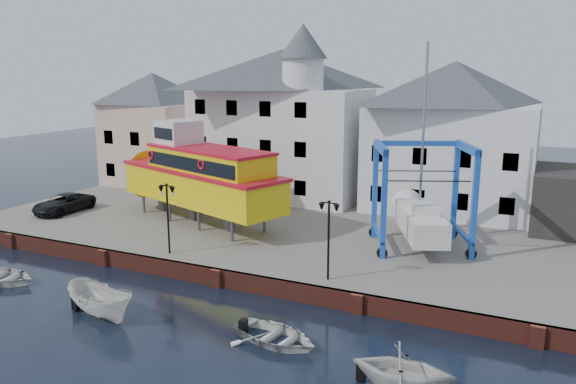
% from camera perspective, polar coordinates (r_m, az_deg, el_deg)
% --- Properties ---
extents(ground, '(140.00, 140.00, 0.00)m').
position_cam_1_polar(ground, '(31.25, -7.24, -9.53)').
color(ground, black).
rests_on(ground, ground).
extents(hardstanding, '(44.00, 22.00, 1.00)m').
position_cam_1_polar(hardstanding, '(40.28, 1.13, -3.64)').
color(hardstanding, slate).
rests_on(hardstanding, ground).
extents(quay_wall, '(44.00, 0.47, 1.00)m').
position_cam_1_polar(quay_wall, '(31.15, -7.16, -8.61)').
color(quay_wall, maroon).
rests_on(quay_wall, ground).
extents(building_pink, '(8.00, 7.00, 10.30)m').
position_cam_1_polar(building_pink, '(54.44, -13.38, 6.28)').
color(building_pink, '#C4A893').
rests_on(building_pink, hardstanding).
extents(building_white_main, '(14.00, 8.30, 14.00)m').
position_cam_1_polar(building_white_main, '(47.67, -0.57, 7.23)').
color(building_white_main, silver).
rests_on(building_white_main, hardstanding).
extents(building_white_right, '(12.00, 8.00, 11.20)m').
position_cam_1_polar(building_white_right, '(44.18, 16.30, 5.37)').
color(building_white_right, silver).
rests_on(building_white_right, hardstanding).
extents(lamp_post_left, '(1.12, 0.32, 4.20)m').
position_cam_1_polar(lamp_post_left, '(33.15, -12.18, -0.86)').
color(lamp_post_left, black).
rests_on(lamp_post_left, hardstanding).
extents(lamp_post_right, '(1.12, 0.32, 4.20)m').
position_cam_1_polar(lamp_post_right, '(28.36, 4.17, -2.84)').
color(lamp_post_right, black).
rests_on(lamp_post_right, hardstanding).
extents(tour_boat, '(16.51, 9.02, 7.04)m').
position_cam_1_polar(tour_boat, '(40.23, -9.65, 1.76)').
color(tour_boat, '#59595E').
rests_on(tour_boat, hardstanding).
extents(travel_lift, '(6.94, 8.20, 12.15)m').
position_cam_1_polar(travel_lift, '(35.34, 13.10, -1.98)').
color(travel_lift, '#1D45A9').
rests_on(travel_lift, hardstanding).
extents(van, '(2.29, 4.93, 1.37)m').
position_cam_1_polar(van, '(45.70, -21.83, -1.07)').
color(van, black).
rests_on(van, hardstanding).
extents(motorboat_a, '(4.83, 2.79, 1.75)m').
position_cam_1_polar(motorboat_a, '(28.96, -18.39, -11.91)').
color(motorboat_a, silver).
rests_on(motorboat_a, ground).
extents(motorboat_b, '(4.51, 3.59, 0.84)m').
position_cam_1_polar(motorboat_b, '(25.22, -1.27, -15.01)').
color(motorboat_b, silver).
rests_on(motorboat_b, ground).
extents(motorboat_d, '(4.78, 3.70, 0.91)m').
position_cam_1_polar(motorboat_d, '(35.49, -27.25, -8.14)').
color(motorboat_d, silver).
rests_on(motorboat_d, ground).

